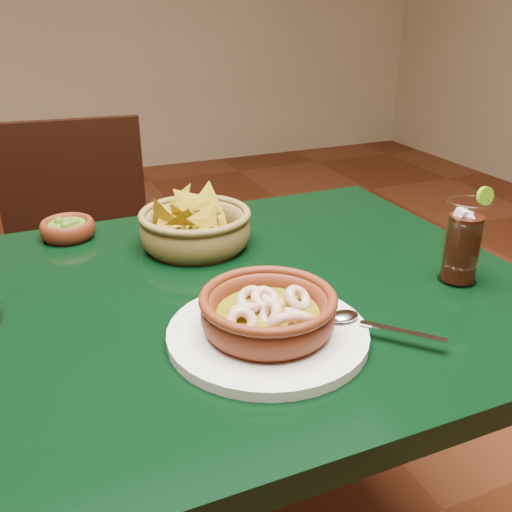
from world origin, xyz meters
name	(u,v)px	position (x,y,z in m)	size (l,w,h in m)	color
dining_table	(173,353)	(0.00, 0.00, 0.65)	(1.20, 0.80, 0.75)	black
dining_chair	(84,274)	(-0.06, 0.71, 0.49)	(0.45, 0.45, 0.89)	black
shrimp_plate	(268,318)	(0.10, -0.16, 0.78)	(0.35, 0.28, 0.08)	silver
chip_basket	(195,227)	(0.10, 0.19, 0.79)	(0.24, 0.24, 0.14)	olive
guacamole_ramekin	(68,228)	(-0.11, 0.33, 0.77)	(0.12, 0.12, 0.04)	#4F1C0D
cola_drink	(463,243)	(0.46, -0.12, 0.82)	(0.14, 0.14, 0.16)	white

